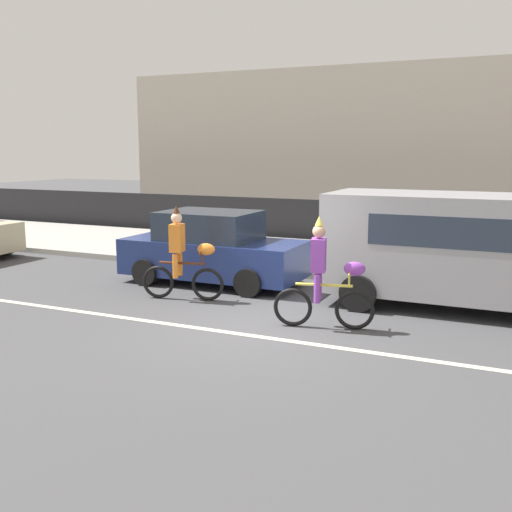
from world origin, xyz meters
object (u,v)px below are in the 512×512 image
at_px(parade_cyclist_orange, 183,259).
at_px(parade_cyclist_purple, 325,280).
at_px(parked_car_navy, 213,249).
at_px(parked_van_grey, 466,243).

xyz_separation_m(parade_cyclist_orange, parade_cyclist_purple, (3.21, -0.70, 0.00)).
bearing_deg(parade_cyclist_purple, parade_cyclist_orange, 167.75).
relative_size(parade_cyclist_orange, parade_cyclist_purple, 1.00).
relative_size(parade_cyclist_purple, parked_car_navy, 0.47).
xyz_separation_m(parade_cyclist_orange, parked_van_grey, (5.23, 1.58, 0.44)).
height_order(parade_cyclist_purple, parked_van_grey, parked_van_grey).
distance_m(parade_cyclist_orange, parade_cyclist_purple, 3.29).
height_order(parade_cyclist_orange, parade_cyclist_purple, same).
height_order(parked_van_grey, parked_car_navy, parked_van_grey).
relative_size(parade_cyclist_purple, parked_van_grey, 0.38).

